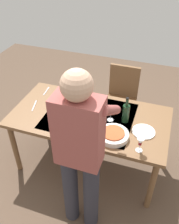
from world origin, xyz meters
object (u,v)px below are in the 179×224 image
Objects in this scene: person_server at (80,151)px; side_bowl_salad at (77,99)px; water_cup_near_left at (55,124)px; serving_bowl_pasta at (113,135)px; dining_table at (89,121)px; dinner_plate_far at (92,117)px; dinner_plate_near at (144,132)px; wine_bottle at (126,113)px; wine_glass_right at (111,113)px; water_cup_near_right at (69,108)px; chair_near at (122,95)px; wine_glass_left at (140,142)px; water_cup_far_left at (66,93)px.

side_bowl_salad is at bearing -67.16° from person_server.
serving_bowl_pasta is (-0.59, -0.06, -0.02)m from water_cup_near_left.
dining_table is 15.45× the size of water_cup_near_left.
dinner_plate_near is at bearing 174.83° from dinner_plate_far.
wine_bottle is at bearing -26.73° from dinner_plate_near.
water_cup_near_right is at bearing -0.28° from wine_glass_right.
water_cup_near_left is at bearing 31.09° from wine_glass_right.
dinner_plate_far is at bearing 80.34° from chair_near.
side_bowl_salad is at bearing -39.59° from serving_bowl_pasta.
dining_table is 0.42m from serving_bowl_pasta.
person_server is 0.71m from wine_glass_right.
wine_bottle is 0.73m from water_cup_near_left.
wine_bottle reaches higher than chair_near.
side_bowl_salad reaches higher than dinner_plate_far.
water_cup_near_right is 0.42× the size of dinner_plate_far.
chair_near is 0.96m from water_cup_near_right.
chair_near is 0.88m from wine_bottle.
wine_bottle is at bearing -165.20° from wine_glass_right.
serving_bowl_pasta is (-0.15, 1.07, 0.25)m from chair_near.
wine_glass_left reaches higher than serving_bowl_pasta.
wine_glass_right is 0.50× the size of serving_bowl_pasta.
water_cup_near_left is at bearing 101.71° from water_cup_far_left.
wine_glass_right is 1.45× the size of water_cup_far_left.
water_cup_near_left reaches higher than water_cup_far_left.
person_server is 0.73m from dinner_plate_far.
wine_glass_right is (-0.23, 0.00, 0.18)m from dining_table.
chair_near is 1.27m from wine_glass_left.
wine_glass_right is (-0.07, -0.70, -0.11)m from person_server.
dining_table is 0.42m from water_cup_near_left.
water_cup_far_left is at bearing -16.27° from wine_bottle.
wine_bottle is 0.42m from wine_glass_left.
wine_glass_left reaches higher than dining_table.
side_bowl_salad is 0.78× the size of dinner_plate_near.
water_cup_near_right is at bearing -23.20° from serving_bowl_pasta.
wine_bottle is 0.62m from water_cup_near_right.
wine_glass_left is 0.29m from serving_bowl_pasta.
wine_glass_right is at bearing 14.80° from wine_bottle.
chair_near reaches higher than dinner_plate_far.
serving_bowl_pasta is 1.30× the size of dinner_plate_far.
dinner_plate_near is (-0.43, -0.63, -0.21)m from person_server.
wine_bottle reaches higher than water_cup_near_left.
water_cup_near_left is (0.26, 0.30, 0.13)m from dining_table.
wine_glass_left is at bearing 158.18° from water_cup_near_right.
side_bowl_salad is at bearing -41.88° from dinner_plate_far.
dining_table is 11.18× the size of wine_glass_right.
dinner_plate_far is (-0.04, 0.02, 0.08)m from dining_table.
serving_bowl_pasta is (0.27, -0.09, -0.07)m from wine_glass_left.
water_cup_near_right is 0.27m from dinner_plate_far.
wine_glass_right is 0.58m from water_cup_near_left.
wine_glass_left is at bearing 119.80° from wine_bottle.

